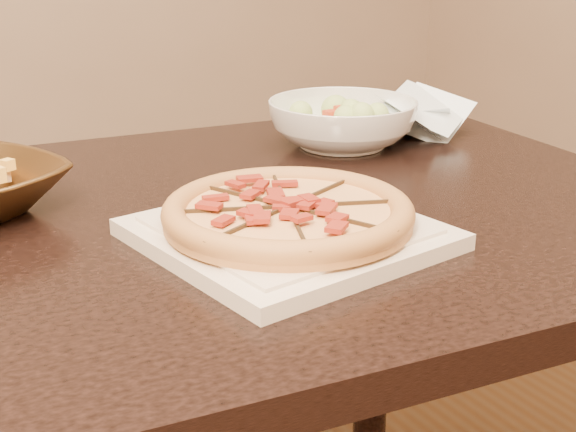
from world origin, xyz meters
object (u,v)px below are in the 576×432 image
(dining_table, at_px, (177,303))
(salad_bowl, at_px, (342,124))
(plate, at_px, (288,233))
(pizza, at_px, (288,213))

(dining_table, bearing_deg, salad_bowl, 24.82)
(salad_bowl, bearing_deg, dining_table, -155.18)
(dining_table, height_order, plate, plate)
(plate, xyz_separation_m, salad_bowl, (0.28, 0.31, 0.03))
(dining_table, xyz_separation_m, plate, (0.07, -0.14, 0.13))
(dining_table, xyz_separation_m, pizza, (0.07, -0.14, 0.15))
(plate, distance_m, salad_bowl, 0.41)
(plate, bearing_deg, salad_bowl, 47.68)
(dining_table, relative_size, salad_bowl, 5.87)
(pizza, xyz_separation_m, salad_bowl, (0.28, 0.31, 0.00))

